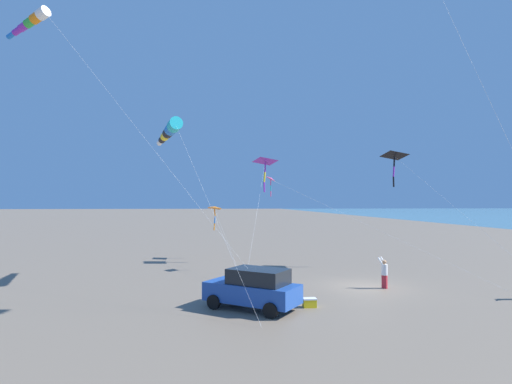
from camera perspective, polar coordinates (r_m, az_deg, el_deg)
name	(u,v)px	position (r m, az deg, el deg)	size (l,w,h in m)	color
ground_plane	(364,286)	(24.98, 14.97, -12.66)	(600.00, 600.00, 0.00)	#756654
parked_car	(254,288)	(19.03, -0.33, -13.34)	(4.57, 4.02, 1.85)	#1E479E
cooler_box	(310,303)	(19.68, 7.53, -15.14)	(0.62, 0.42, 0.42)	yellow
person_adult_flyer	(384,271)	(24.53, 17.56, -10.58)	(0.61, 0.63, 1.76)	#B72833
kite_delta_small_distant	(395,156)	(33.04, 18.89, 4.82)	(3.54, 13.92, 8.89)	black
kite_delta_yellow_midlevel	(265,162)	(33.53, 1.33, 4.30)	(3.81, 13.01, 8.67)	purple
kite_windsock_checkered_midright	(170,131)	(26.46, -12.04, 8.38)	(5.84, 13.13, 10.00)	#1EB7C6
kite_windsock_red_high_left	(32,21)	(27.59, -28.90, 20.28)	(15.00, 6.87, 15.65)	white
kite_delta_purple_drifting	(215,208)	(35.68, -5.81, -2.31)	(2.51, 15.48, 4.61)	orange
kite_delta_magenta_far_left	(273,180)	(29.47, 2.34, 1.72)	(12.34, 8.88, 6.81)	#EF4C93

